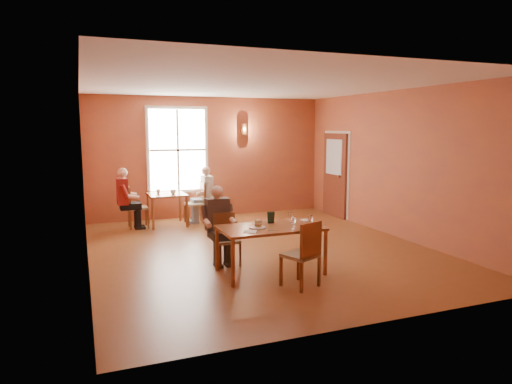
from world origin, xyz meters
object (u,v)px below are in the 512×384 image
object	(u,v)px
chair_empty	(300,254)
diner_white	(196,196)
chair_diner_maroon	(138,207)
chair_diner_main	(227,239)
chair_diner_white	(195,203)
main_table	(270,250)
diner_main	(227,228)
second_table	(167,210)
diner_maroon	(136,199)

from	to	relation	value
chair_empty	diner_white	xyz separation A→B (m)	(-0.35, 4.77, 0.16)
chair_diner_maroon	chair_diner_main	bearing A→B (deg)	16.67
chair_diner_white	chair_diner_main	bearing A→B (deg)	175.31
chair_empty	diner_white	size ratio (longest dim) A/B	0.75
main_table	chair_empty	xyz separation A→B (m)	(0.16, -0.71, 0.11)
main_table	chair_diner_white	bearing A→B (deg)	93.11
chair_empty	chair_diner_maroon	distance (m)	5.06
chair_diner_main	diner_main	distance (m)	0.20
second_table	diner_maroon	distance (m)	0.74
diner_maroon	diner_main	bearing A→B (deg)	16.99
second_table	diner_white	bearing A→B (deg)	0.00
main_table	chair_diner_maroon	distance (m)	4.33
second_table	chair_diner_maroon	xyz separation A→B (m)	(-0.65, 0.00, 0.10)
chair_diner_main	diner_maroon	size ratio (longest dim) A/B	0.64
chair_diner_main	chair_empty	bearing A→B (deg)	115.68
main_table	chair_diner_white	xyz separation A→B (m)	(-0.22, 4.06, 0.12)
second_table	chair_diner_maroon	bearing A→B (deg)	180.00
chair_empty	chair_diner_maroon	world-z (taller)	chair_empty
main_table	chair_empty	size ratio (longest dim) A/B	1.64
chair_empty	chair_diner_white	world-z (taller)	chair_diner_white
diner_main	chair_diner_white	bearing A→B (deg)	-94.65
diner_main	diner_white	distance (m)	3.45
chair_diner_maroon	diner_maroon	xyz separation A→B (m)	(-0.03, 0.00, 0.19)
diner_white	diner_maroon	size ratio (longest dim) A/B	0.97
diner_main	chair_empty	bearing A→B (deg)	116.18
diner_white	chair_diner_maroon	world-z (taller)	diner_white
chair_diner_white	main_table	bearing A→B (deg)	-176.89
chair_diner_main	diner_white	xyz separation A→B (m)	(0.31, 3.41, 0.22)
diner_main	chair_empty	distance (m)	1.49
chair_empty	diner_maroon	size ratio (longest dim) A/B	0.72
second_table	diner_maroon	xyz separation A→B (m)	(-0.68, 0.00, 0.29)
diner_white	chair_diner_maroon	distance (m)	1.34
diner_main	chair_diner_white	size ratio (longest dim) A/B	1.28
chair_diner_main	diner_white	bearing A→B (deg)	-95.19
second_table	chair_diner_maroon	distance (m)	0.66
chair_empty	second_table	xyz separation A→B (m)	(-1.03, 4.77, -0.11)
diner_main	diner_white	world-z (taller)	diner_white
main_table	diner_white	distance (m)	4.07
main_table	second_table	size ratio (longest dim) A/B	1.87
chair_empty	diner_white	world-z (taller)	diner_white
chair_diner_main	second_table	distance (m)	3.43
chair_diner_white	diner_white	bearing A→B (deg)	-90.00
diner_white	main_table	bearing A→B (deg)	-177.31
chair_diner_main	diner_maroon	world-z (taller)	diner_maroon
diner_main	diner_maroon	distance (m)	3.60
chair_diner_main	chair_diner_maroon	world-z (taller)	chair_diner_maroon
main_table	diner_maroon	bearing A→B (deg)	110.91
chair_empty	chair_diner_maroon	bearing A→B (deg)	86.36
diner_white	chair_diner_maroon	xyz separation A→B (m)	(-1.33, 0.00, -0.17)
main_table	diner_white	world-z (taller)	diner_white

